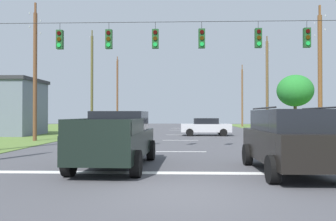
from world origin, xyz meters
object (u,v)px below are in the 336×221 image
(distant_car_crossing_white, at_px, (278,129))
(utility_pole_far_right, at_px, (267,84))
(utility_pole_near_left, at_px, (242,97))
(tree_roadside_right, at_px, (295,91))
(distant_car_oncoming, at_px, (206,127))
(utility_pole_distant_right, at_px, (92,82))
(utility_pole_mid_right, at_px, (320,74))
(distant_car_far_parked, at_px, (283,126))
(utility_pole_far_left, at_px, (35,72))
(utility_pole_distant_left, at_px, (117,92))
(pickup_truck, at_px, (117,139))
(suv_black, at_px, (290,139))
(overhead_signal_span, at_px, (181,69))

(distant_car_crossing_white, xyz_separation_m, utility_pole_far_right, (2.51, 12.57, 4.43))
(utility_pole_far_right, distance_m, utility_pole_near_left, 14.14)
(tree_roadside_right, bearing_deg, distant_car_crossing_white, -114.43)
(distant_car_oncoming, relative_size, utility_pole_distant_right, 0.38)
(utility_pole_mid_right, xyz_separation_m, utility_pole_far_right, (-0.01, 13.68, 0.61))
(distant_car_crossing_white, distance_m, distant_car_far_parked, 7.98)
(distant_car_crossing_white, xyz_separation_m, utility_pole_near_left, (2.45, 26.69, 3.76))
(utility_pole_distant_right, bearing_deg, distant_car_oncoming, -34.37)
(utility_pole_near_left, xyz_separation_m, utility_pole_far_left, (-19.54, -28.23, 0.24))
(utility_pole_distant_left, bearing_deg, utility_pole_far_left, -90.54)
(pickup_truck, relative_size, utility_pole_mid_right, 0.59)
(suv_black, xyz_separation_m, utility_pole_mid_right, (6.20, 12.58, 3.55))
(overhead_signal_span, distance_m, tree_roadside_right, 22.24)
(overhead_signal_span, bearing_deg, utility_pole_distant_right, 115.52)
(overhead_signal_span, relative_size, utility_pole_far_left, 2.01)
(distant_car_crossing_white, height_order, utility_pole_far_right, utility_pole_far_right)
(suv_black, height_order, utility_pole_distant_right, utility_pole_distant_right)
(distant_car_far_parked, relative_size, utility_pole_distant_right, 0.38)
(utility_pole_mid_right, distance_m, utility_pole_far_left, 19.61)
(overhead_signal_span, bearing_deg, utility_pole_far_right, 64.76)
(overhead_signal_span, relative_size, distant_car_oncoming, 4.48)
(pickup_truck, height_order, distant_car_far_parked, pickup_truck)
(utility_pole_distant_left, bearing_deg, overhead_signal_span, -74.50)
(utility_pole_mid_right, height_order, utility_pole_far_right, utility_pole_far_right)
(utility_pole_mid_right, height_order, utility_pole_distant_right, utility_pole_distant_right)
(overhead_signal_span, bearing_deg, utility_pole_distant_left, 105.50)
(overhead_signal_span, distance_m, utility_pole_mid_right, 11.62)
(utility_pole_mid_right, relative_size, utility_pole_far_right, 0.89)
(suv_black, xyz_separation_m, distant_car_far_parked, (6.38, 21.19, -0.27))
(utility_pole_far_right, distance_m, tree_roadside_right, 3.07)
(pickup_truck, distance_m, distant_car_oncoming, 18.01)
(distant_car_crossing_white, bearing_deg, pickup_truck, -126.60)
(utility_pole_near_left, bearing_deg, utility_pole_distant_left, 177.47)
(utility_pole_far_left, xyz_separation_m, utility_pole_distant_right, (0.05, 14.79, 0.76))
(utility_pole_near_left, bearing_deg, pickup_truck, -106.70)
(pickup_truck, height_order, utility_pole_distant_right, utility_pole_distant_right)
(distant_car_far_parked, bearing_deg, overhead_signal_span, -122.64)
(pickup_truck, relative_size, utility_pole_distant_left, 0.50)
(distant_car_crossing_white, relative_size, utility_pole_far_right, 0.42)
(overhead_signal_span, height_order, utility_pole_distant_right, utility_pole_distant_right)
(distant_car_oncoming, bearing_deg, utility_pole_mid_right, -39.25)
(utility_pole_far_left, bearing_deg, distant_car_oncoming, 27.65)
(distant_car_far_parked, distance_m, utility_pole_far_left, 22.12)
(tree_roadside_right, bearing_deg, utility_pole_far_left, -150.40)
(utility_pole_far_right, xyz_separation_m, tree_roadside_right, (2.49, -1.57, -0.90))
(pickup_truck, height_order, utility_pole_far_left, utility_pole_far_left)
(utility_pole_mid_right, bearing_deg, pickup_truck, -135.97)
(distant_car_crossing_white, xyz_separation_m, utility_pole_mid_right, (2.52, -1.11, 3.82))
(distant_car_far_parked, bearing_deg, utility_pole_far_left, -155.42)
(utility_pole_distant_left, bearing_deg, distant_car_oncoming, -62.10)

